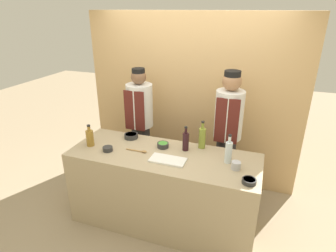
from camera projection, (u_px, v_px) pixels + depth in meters
name	position (u px, v px, depth m)	size (l,w,h in m)	color
ground_plane	(164.00, 220.00, 3.48)	(14.00, 14.00, 0.00)	tan
cabinet_wall	(192.00, 100.00, 4.03)	(3.04, 0.18, 2.40)	tan
counter	(164.00, 189.00, 3.30)	(2.12, 0.78, 0.93)	tan
sauce_bowl_white	(131.00, 136.00, 3.50)	(0.17, 0.17, 0.05)	#2D2D2D
sauce_bowl_green	(163.00, 145.00, 3.26)	(0.13, 0.13, 0.06)	#2D2D2D
sauce_bowl_purple	(249.00, 181.00, 2.60)	(0.13, 0.13, 0.04)	#2D2D2D
sauce_bowl_red	(108.00, 149.00, 3.18)	(0.11, 0.11, 0.05)	#2D2D2D
cutting_board	(168.00, 160.00, 2.98)	(0.38, 0.19, 0.02)	white
bottle_wine	(186.00, 141.00, 3.17)	(0.07, 0.07, 0.29)	black
bottle_clear	(229.00, 152.00, 2.91)	(0.07, 0.07, 0.32)	silver
bottle_oil	(202.00, 137.00, 3.22)	(0.08, 0.08, 0.33)	olive
bottle_vinegar	(90.00, 138.00, 3.28)	(0.09, 0.09, 0.26)	olive
cup_steel	(236.00, 165.00, 2.82)	(0.09, 0.09, 0.08)	#B7B7BC
wooden_spoon	(139.00, 151.00, 3.17)	(0.25, 0.04, 0.03)	#B2844C
chef_left	(140.00, 125.00, 3.90)	(0.35, 0.35, 1.71)	#28282D
chef_right	(227.00, 134.00, 3.51)	(0.34, 0.34, 1.77)	#28282D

